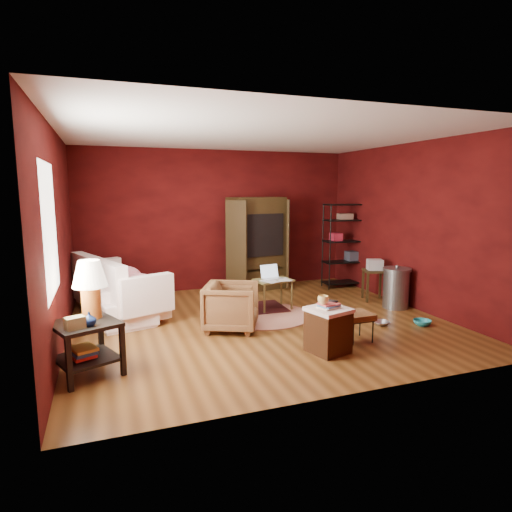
{
  "coord_description": "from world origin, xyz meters",
  "views": [
    {
      "loc": [
        -2.2,
        -5.94,
        2.01
      ],
      "look_at": [
        0.0,
        0.2,
        1.0
      ],
      "focal_mm": 30.0,
      "sensor_mm": 36.0,
      "label": 1
    }
  ],
  "objects_px": {
    "hamper": "(328,329)",
    "tv_armoire": "(257,242)",
    "wire_shelving": "(345,242)",
    "laptop_desk": "(273,283)",
    "armchair": "(231,304)",
    "sofa": "(115,292)",
    "side_table": "(88,306)"
  },
  "relations": [
    {
      "from": "hamper",
      "to": "laptop_desk",
      "type": "bearing_deg",
      "value": 87.87
    },
    {
      "from": "tv_armoire",
      "to": "wire_shelving",
      "type": "distance_m",
      "value": 1.83
    },
    {
      "from": "armchair",
      "to": "laptop_desk",
      "type": "height_order",
      "value": "armchair"
    },
    {
      "from": "sofa",
      "to": "armchair",
      "type": "xyz_separation_m",
      "value": [
        1.57,
        -1.34,
        -0.01
      ]
    },
    {
      "from": "laptop_desk",
      "to": "wire_shelving",
      "type": "distance_m",
      "value": 2.37
    },
    {
      "from": "hamper",
      "to": "laptop_desk",
      "type": "relative_size",
      "value": 0.87
    },
    {
      "from": "hamper",
      "to": "wire_shelving",
      "type": "xyz_separation_m",
      "value": [
        2.12,
        3.13,
        0.65
      ]
    },
    {
      "from": "sofa",
      "to": "tv_armoire",
      "type": "height_order",
      "value": "tv_armoire"
    },
    {
      "from": "hamper",
      "to": "armchair",
      "type": "bearing_deg",
      "value": 125.62
    },
    {
      "from": "sofa",
      "to": "side_table",
      "type": "distance_m",
      "value": 2.25
    },
    {
      "from": "side_table",
      "to": "laptop_desk",
      "type": "relative_size",
      "value": 1.67
    },
    {
      "from": "armchair",
      "to": "tv_armoire",
      "type": "xyz_separation_m",
      "value": [
        1.23,
        2.31,
        0.6
      ]
    },
    {
      "from": "hamper",
      "to": "tv_armoire",
      "type": "xyz_separation_m",
      "value": [
        0.34,
        3.55,
        0.68
      ]
    },
    {
      "from": "wire_shelving",
      "to": "armchair",
      "type": "bearing_deg",
      "value": -144.61
    },
    {
      "from": "sofa",
      "to": "hamper",
      "type": "height_order",
      "value": "sofa"
    },
    {
      "from": "side_table",
      "to": "hamper",
      "type": "xyz_separation_m",
      "value": [
        2.78,
        -0.38,
        -0.45
      ]
    },
    {
      "from": "laptop_desk",
      "to": "hamper",
      "type": "bearing_deg",
      "value": -99.91
    },
    {
      "from": "armchair",
      "to": "hamper",
      "type": "relative_size",
      "value": 1.16
    },
    {
      "from": "sofa",
      "to": "armchair",
      "type": "relative_size",
      "value": 2.63
    },
    {
      "from": "side_table",
      "to": "laptop_desk",
      "type": "bearing_deg",
      "value": 29.99
    },
    {
      "from": "sofa",
      "to": "hamper",
      "type": "relative_size",
      "value": 3.04
    },
    {
      "from": "armchair",
      "to": "hamper",
      "type": "bearing_deg",
      "value": -119.38
    },
    {
      "from": "armchair",
      "to": "wire_shelving",
      "type": "bearing_deg",
      "value": -32.84
    },
    {
      "from": "laptop_desk",
      "to": "side_table",
      "type": "bearing_deg",
      "value": -157.78
    },
    {
      "from": "laptop_desk",
      "to": "wire_shelving",
      "type": "xyz_separation_m",
      "value": [
        2.04,
        1.11,
        0.49
      ]
    },
    {
      "from": "sofa",
      "to": "laptop_desk",
      "type": "relative_size",
      "value": 2.64
    },
    {
      "from": "armchair",
      "to": "laptop_desk",
      "type": "xyz_separation_m",
      "value": [
        0.96,
        0.78,
        0.09
      ]
    },
    {
      "from": "sofa",
      "to": "laptop_desk",
      "type": "distance_m",
      "value": 2.59
    },
    {
      "from": "side_table",
      "to": "hamper",
      "type": "height_order",
      "value": "side_table"
    },
    {
      "from": "side_table",
      "to": "tv_armoire",
      "type": "distance_m",
      "value": 4.45
    },
    {
      "from": "hamper",
      "to": "tv_armoire",
      "type": "relative_size",
      "value": 0.35
    },
    {
      "from": "hamper",
      "to": "tv_armoire",
      "type": "distance_m",
      "value": 3.63
    }
  ]
}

